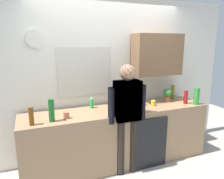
% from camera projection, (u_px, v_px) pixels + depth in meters
% --- Properties ---
extents(ground_plane, '(8.00, 8.00, 0.00)m').
position_uv_depth(ground_plane, '(126.00, 172.00, 3.14)').
color(ground_plane, '#9E998E').
extents(kitchen_counter, '(2.89, 0.64, 0.89)m').
position_uv_depth(kitchen_counter, '(118.00, 136.00, 3.32)').
color(kitchen_counter, '#937251').
rests_on(kitchen_counter, ground_plane).
extents(dishwasher_panel, '(0.56, 0.02, 0.80)m').
position_uv_depth(dishwasher_panel, '(150.00, 144.00, 3.16)').
color(dishwasher_panel, black).
rests_on(dishwasher_panel, ground_plane).
extents(back_wall_assembly, '(4.49, 0.42, 2.60)m').
position_uv_depth(back_wall_assembly, '(115.00, 75.00, 3.52)').
color(back_wall_assembly, silver).
rests_on(back_wall_assembly, ground_plane).
extents(coffee_maker, '(0.20, 0.20, 0.33)m').
position_uv_depth(coffee_maker, '(129.00, 97.00, 3.33)').
color(coffee_maker, black).
rests_on(coffee_maker, kitchen_counter).
extents(bottle_green_wine, '(0.07, 0.07, 0.30)m').
position_uv_depth(bottle_green_wine, '(51.00, 110.00, 2.69)').
color(bottle_green_wine, '#195923').
rests_on(bottle_green_wine, kitchen_counter).
extents(bottle_dark_sauce, '(0.06, 0.06, 0.18)m').
position_uv_depth(bottle_dark_sauce, '(141.00, 100.00, 3.40)').
color(bottle_dark_sauce, black).
rests_on(bottle_dark_sauce, kitchen_counter).
extents(bottle_olive_oil, '(0.06, 0.06, 0.25)m').
position_uv_depth(bottle_olive_oil, '(173.00, 92.00, 3.81)').
color(bottle_olive_oil, olive).
rests_on(bottle_olive_oil, kitchen_counter).
extents(bottle_clear_soda, '(0.09, 0.09, 0.28)m').
position_uv_depth(bottle_clear_soda, '(196.00, 96.00, 3.44)').
color(bottle_clear_soda, '#2D8C33').
rests_on(bottle_clear_soda, kitchen_counter).
extents(bottle_red_vinegar, '(0.06, 0.06, 0.22)m').
position_uv_depth(bottle_red_vinegar, '(186.00, 97.00, 3.50)').
color(bottle_red_vinegar, maroon).
rests_on(bottle_red_vinegar, kitchen_counter).
extents(bottle_amber_beer, '(0.06, 0.06, 0.23)m').
position_uv_depth(bottle_amber_beer, '(31.00, 116.00, 2.57)').
color(bottle_amber_beer, brown).
rests_on(bottle_amber_beer, kitchen_counter).
extents(cup_terracotta_mug, '(0.08, 0.08, 0.09)m').
position_uv_depth(cup_terracotta_mug, '(66.00, 115.00, 2.82)').
color(cup_terracotta_mug, '#B26647').
rests_on(cup_terracotta_mug, kitchen_counter).
extents(cup_yellow_cup, '(0.07, 0.07, 0.08)m').
position_uv_depth(cup_yellow_cup, '(153.00, 103.00, 3.40)').
color(cup_yellow_cup, yellow).
rests_on(cup_yellow_cup, kitchen_counter).
extents(mixing_bowl, '(0.22, 0.22, 0.08)m').
position_uv_depth(mixing_bowl, '(121.00, 110.00, 3.06)').
color(mixing_bowl, '#4C72A5').
rests_on(mixing_bowl, kitchen_counter).
extents(potted_plant, '(0.15, 0.15, 0.23)m').
position_uv_depth(potted_plant, '(167.00, 94.00, 3.61)').
color(potted_plant, '#9E5638').
rests_on(potted_plant, kitchen_counter).
extents(dish_soap, '(0.06, 0.06, 0.18)m').
position_uv_depth(dish_soap, '(92.00, 103.00, 3.27)').
color(dish_soap, green).
rests_on(dish_soap, kitchen_counter).
extents(person_at_sink, '(0.57, 0.22, 1.60)m').
position_uv_depth(person_at_sink, '(127.00, 111.00, 2.94)').
color(person_at_sink, brown).
rests_on(person_at_sink, ground_plane).
extents(person_guest, '(0.57, 0.22, 1.60)m').
position_uv_depth(person_guest, '(127.00, 111.00, 2.94)').
color(person_guest, brown).
rests_on(person_guest, ground_plane).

